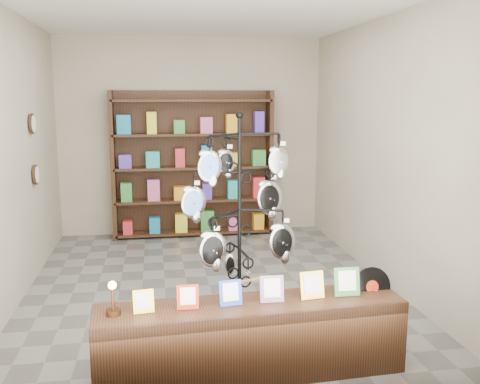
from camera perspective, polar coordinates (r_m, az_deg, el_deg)
The scene contains 6 objects.
ground at distance 6.17m, azimuth -3.29°, elevation -9.91°, with size 5.00×5.00×0.00m, color slate.
room_envelope at distance 5.79m, azimuth -3.47°, elevation 7.54°, with size 5.00×5.00×5.00m.
display_tree at distance 4.57m, azimuth -0.06°, elevation -1.97°, with size 1.05×1.03×2.00m.
front_shelf at distance 4.24m, azimuth 1.20°, elevation -15.36°, with size 2.37×0.61×0.83m.
back_shelving at distance 8.15m, azimuth -5.03°, elevation 2.50°, with size 2.42×0.36×2.20m.
wall_clocks at distance 6.73m, azimuth -21.13°, elevation 4.26°, with size 0.03×0.24×0.84m.
Camera 1 is at (-0.58, -5.76, 2.12)m, focal length 40.00 mm.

